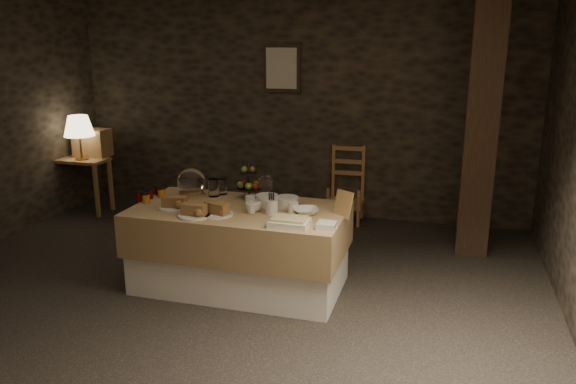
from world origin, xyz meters
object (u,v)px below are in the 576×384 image
(wine_rack, at_px, (92,143))
(table_lamp, at_px, (79,126))
(fruit_stand, at_px, (249,184))
(buffet_table, at_px, (240,242))
(console_table, at_px, (82,169))
(timber_column, at_px, (482,124))
(chair, at_px, (347,188))

(wine_rack, bearing_deg, table_lamp, -90.00)
(wine_rack, distance_m, fruit_stand, 2.89)
(buffet_table, xyz_separation_m, wine_rack, (-2.58, 1.68, 0.43))
(wine_rack, bearing_deg, console_table, -105.52)
(buffet_table, bearing_deg, wine_rack, 146.87)
(table_lamp, bearing_deg, timber_column, -0.31)
(buffet_table, distance_m, timber_column, 2.58)
(buffet_table, distance_m, table_lamp, 3.04)
(table_lamp, bearing_deg, console_table, 135.00)
(table_lamp, relative_size, wine_rack, 1.27)
(timber_column, bearing_deg, buffet_table, -143.75)
(chair, bearing_deg, fruit_stand, -110.00)
(buffet_table, height_order, chair, chair)
(timber_column, relative_size, fruit_stand, 8.18)
(chair, bearing_deg, table_lamp, -170.47)
(timber_column, xyz_separation_m, fruit_stand, (-1.98, -1.10, -0.46))
(table_lamp, xyz_separation_m, fruit_stand, (2.55, -1.12, -0.24))
(console_table, relative_size, wine_rack, 1.60)
(timber_column, bearing_deg, console_table, 179.07)
(console_table, xyz_separation_m, timber_column, (4.58, -0.07, 0.76))
(console_table, bearing_deg, chair, 10.23)
(console_table, height_order, wine_rack, wine_rack)
(table_lamp, relative_size, timber_column, 0.21)
(chair, bearing_deg, buffet_table, -106.48)
(fruit_stand, bearing_deg, buffet_table, -84.90)
(wine_rack, height_order, timber_column, timber_column)
(chair, bearing_deg, wine_rack, -174.57)
(table_lamp, relative_size, fruit_stand, 1.69)
(console_table, bearing_deg, wine_rack, 74.48)
(chair, bearing_deg, console_table, -171.51)
(buffet_table, bearing_deg, console_table, 150.24)
(console_table, bearing_deg, timber_column, -0.93)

